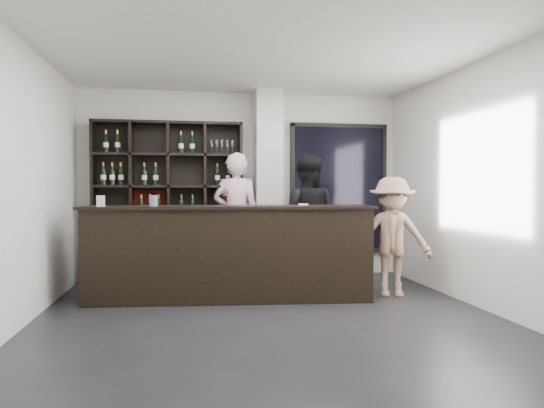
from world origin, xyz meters
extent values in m
cube|color=black|center=(0.00, 0.00, -0.01)|extent=(5.00, 5.50, 0.01)
cube|color=silver|center=(0.35, 2.47, 1.45)|extent=(0.40, 0.40, 2.90)
cube|color=black|center=(1.55, 2.69, 1.40)|extent=(1.60, 0.08, 2.10)
cube|color=black|center=(1.55, 2.69, 1.40)|extent=(1.48, 0.02, 1.98)
cube|color=black|center=(-0.35, 1.20, 0.58)|extent=(3.51, 0.66, 1.15)
cube|color=black|center=(-0.35, 1.20, 1.17)|extent=(3.59, 0.74, 0.03)
imported|color=#FFCADB|center=(-0.15, 2.40, 0.97)|extent=(0.80, 0.62, 1.94)
imported|color=black|center=(0.80, 1.85, 0.95)|extent=(1.11, 0.99, 1.89)
imported|color=#95725D|center=(1.76, 1.05, 0.78)|extent=(1.12, 0.82, 1.55)
cylinder|color=#B0C0D5|center=(-1.28, 1.16, 1.25)|extent=(0.13, 0.13, 0.13)
cube|color=white|center=(0.61, 1.22, 1.19)|extent=(0.15, 0.15, 0.02)
cube|color=white|center=(-1.89, 1.14, 1.25)|extent=(0.09, 0.06, 0.13)
camera|label=1|loc=(-0.85, -4.87, 1.40)|focal=32.00mm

